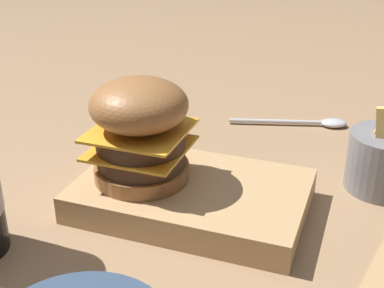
% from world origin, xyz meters
% --- Properties ---
extents(ground_plane, '(6.00, 6.00, 0.00)m').
position_xyz_m(ground_plane, '(0.00, 0.00, 0.00)').
color(ground_plane, '#9E7A56').
extents(serving_board, '(0.26, 0.17, 0.03)m').
position_xyz_m(serving_board, '(-0.06, 0.05, 0.02)').
color(serving_board, tan).
rests_on(serving_board, ground_plane).
extents(burger, '(0.11, 0.11, 0.12)m').
position_xyz_m(burger, '(-0.12, 0.04, 0.09)').
color(burger, '#9E6638').
rests_on(burger, serving_board).
extents(spoon, '(0.18, 0.07, 0.01)m').
position_xyz_m(spoon, '(0.04, 0.35, 0.01)').
color(spoon, silver).
rests_on(spoon, ground_plane).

